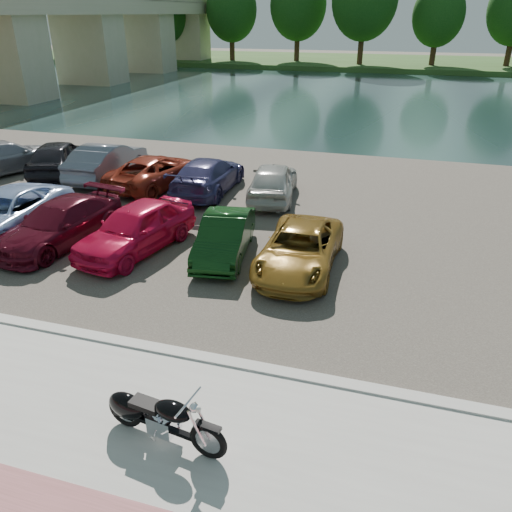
{
  "coord_description": "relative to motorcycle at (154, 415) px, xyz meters",
  "views": [
    {
      "loc": [
        3.87,
        -5.83,
        6.63
      ],
      "look_at": [
        0.64,
        5.02,
        1.1
      ],
      "focal_mm": 35.0,
      "sensor_mm": 36.0,
      "label": 1
    }
  ],
  "objects": [
    {
      "name": "car_4",
      "position": [
        -4.0,
        6.71,
        0.22
      ],
      "size": [
        2.6,
        4.59,
        1.47
      ],
      "primitive_type": "imported",
      "rotation": [
        0.0,
        0.0,
        -0.21
      ],
      "color": "red",
      "rests_on": "parking_lot"
    },
    {
      "name": "parking_lot",
      "position": [
        -0.42,
        11.25,
        -0.54
      ],
      "size": [
        60.0,
        18.0,
        0.04
      ],
      "primitive_type": "cube",
      "color": "#403933",
      "rests_on": "ground"
    },
    {
      "name": "ground",
      "position": [
        -0.42,
        0.25,
        -0.56
      ],
      "size": [
        200.0,
        200.0,
        0.0
      ],
      "primitive_type": "plane",
      "color": "#595447",
      "rests_on": "ground"
    },
    {
      "name": "car_5",
      "position": [
        -1.31,
        7.14,
        0.1
      ],
      "size": [
        1.85,
        3.91,
        1.24
      ],
      "primitive_type": "imported",
      "rotation": [
        0.0,
        0.0,
        0.15
      ],
      "color": "black",
      "rests_on": "parking_lot"
    },
    {
      "name": "promenade",
      "position": [
        -0.42,
        -0.75,
        -0.51
      ],
      "size": [
        60.0,
        6.0,
        0.1
      ],
      "primitive_type": "cube",
      "color": "#ACA8A2",
      "rests_on": "ground"
    },
    {
      "name": "car_11",
      "position": [
        -3.97,
        12.56,
        0.17
      ],
      "size": [
        2.05,
        4.83,
        1.39
      ],
      "primitive_type": "imported",
      "rotation": [
        0.0,
        0.0,
        3.16
      ],
      "color": "navy",
      "rests_on": "parking_lot"
    },
    {
      "name": "car_9",
      "position": [
        -8.89,
        13.06,
        0.25
      ],
      "size": [
        1.78,
        4.74,
        1.55
      ],
      "primitive_type": "imported",
      "rotation": [
        0.0,
        0.0,
        3.17
      ],
      "color": "slate",
      "rests_on": "parking_lot"
    },
    {
      "name": "river",
      "position": [
        -0.42,
        40.25,
        -0.56
      ],
      "size": [
        120.0,
        40.0,
        0.0
      ],
      "primitive_type": "cube",
      "color": "#182C2C",
      "rests_on": "ground"
    },
    {
      "name": "far_bank",
      "position": [
        -0.42,
        72.25,
        -0.26
      ],
      "size": [
        120.0,
        24.0,
        0.6
      ],
      "primitive_type": "cube",
      "color": "#274518",
      "rests_on": "ground"
    },
    {
      "name": "car_10",
      "position": [
        -6.32,
        12.59,
        0.14
      ],
      "size": [
        2.99,
        5.04,
        1.31
      ],
      "primitive_type": "imported",
      "rotation": [
        0.0,
        0.0,
        2.96
      ],
      "color": "maroon",
      "rests_on": "parking_lot"
    },
    {
      "name": "car_3",
      "position": [
        -6.55,
        6.52,
        0.14
      ],
      "size": [
        2.57,
        4.83,
        1.33
      ],
      "primitive_type": "imported",
      "rotation": [
        0.0,
        0.0,
        -0.16
      ],
      "color": "#4D0B19",
      "rests_on": "parking_lot"
    },
    {
      "name": "bridge",
      "position": [
        -28.42,
        41.27,
        4.96
      ],
      "size": [
        7.0,
        56.0,
        8.55
      ],
      "color": "tan",
      "rests_on": "ground"
    },
    {
      "name": "car_6",
      "position": [
        1.01,
        6.93,
        0.09
      ],
      "size": [
        2.05,
        4.4,
        1.22
      ],
      "primitive_type": "imported",
      "rotation": [
        0.0,
        0.0,
        0.01
      ],
      "color": "olive",
      "rests_on": "parking_lot"
    },
    {
      "name": "motorcycle",
      "position": [
        0.0,
        0.0,
        0.0
      ],
      "size": [
        2.32,
        0.78,
        1.05
      ],
      "rotation": [
        0.0,
        0.0,
        -0.14
      ],
      "color": "black",
      "rests_on": "promenade"
    },
    {
      "name": "car_2",
      "position": [
        -8.77,
        6.69,
        0.18
      ],
      "size": [
        2.41,
        5.06,
        1.39
      ],
      "primitive_type": "imported",
      "rotation": [
        0.0,
        0.0,
        0.02
      ],
      "color": "#97B0DB",
      "rests_on": "parking_lot"
    },
    {
      "name": "car_12",
      "position": [
        -1.24,
        12.51,
        0.2
      ],
      "size": [
        2.27,
        4.43,
        1.44
      ],
      "primitive_type": "imported",
      "rotation": [
        0.0,
        0.0,
        3.28
      ],
      "color": "#ADAEA9",
      "rests_on": "parking_lot"
    },
    {
      "name": "kerb",
      "position": [
        -0.42,
        2.25,
        -0.49
      ],
      "size": [
        60.0,
        0.3,
        0.14
      ],
      "primitive_type": "cube",
      "color": "#ACA8A2",
      "rests_on": "ground"
    },
    {
      "name": "car_8",
      "position": [
        -11.34,
        13.04,
        0.25
      ],
      "size": [
        3.12,
        4.84,
        1.53
      ],
      "primitive_type": "imported",
      "rotation": [
        0.0,
        0.0,
        3.46
      ],
      "color": "black",
      "rests_on": "parking_lot"
    },
    {
      "name": "far_trees",
      "position": [
        3.94,
        66.04,
        6.93
      ],
      "size": [
        70.25,
        10.68,
        12.52
      ],
      "color": "#392415",
      "rests_on": "far_bank"
    },
    {
      "name": "car_7",
      "position": [
        -13.85,
        12.58,
        0.2
      ],
      "size": [
        3.66,
        5.33,
        1.43
      ],
      "primitive_type": "imported",
      "rotation": [
        0.0,
        0.0,
        2.77
      ],
      "color": "#95969D",
      "rests_on": "parking_lot"
    }
  ]
}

